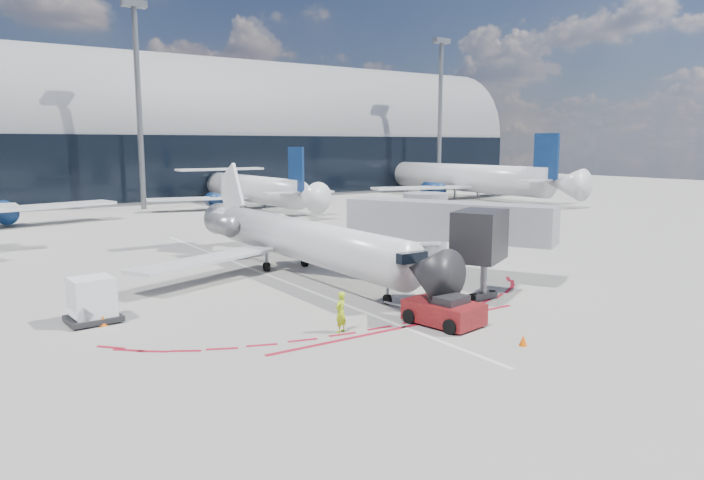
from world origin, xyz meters
TOP-DOWN VIEW (x-y plane):
  - ground at (0.00, 0.00)m, footprint 260.00×260.00m
  - apron_centerline at (0.00, 2.00)m, footprint 0.25×40.00m
  - apron_stop_bar at (0.00, -11.50)m, footprint 14.00×0.25m
  - terminal_building at (0.00, 64.97)m, footprint 150.00×24.15m
  - jet_bridge at (9.79, -3.01)m, footprint 10.03×15.20m
  - light_mast_centre at (5.00, 48.00)m, footprint 0.70×0.70m
  - light_mast_east at (55.00, 48.00)m, footprint 0.70×0.70m
  - regional_jet at (1.89, 2.22)m, footprint 22.19×27.36m
  - pushback_tug at (1.85, -12.14)m, footprint 2.84×5.58m
  - ramp_worker at (-2.82, -10.53)m, footprint 0.80×0.68m
  - uld_container at (-11.61, -2.79)m, footprint 2.44×2.12m
  - safety_cone_left at (-11.37, -3.60)m, footprint 0.40×0.40m
  - safety_cone_right at (2.46, -16.33)m, footprint 0.34×0.34m
  - bg_airliner_1 at (17.08, 42.67)m, footprint 30.75×32.55m
  - bg_airliner_2 at (51.33, 38.55)m, footprint 37.52×39.72m

SIDE VIEW (x-z plane):
  - ground at x=0.00m, z-range 0.00..0.00m
  - apron_centerline at x=0.00m, z-range 0.00..0.01m
  - apron_stop_bar at x=0.00m, z-range 0.00..0.01m
  - safety_cone_right at x=2.46m, z-range 0.00..0.47m
  - safety_cone_left at x=-11.37m, z-range 0.00..0.55m
  - pushback_tug at x=1.85m, z-range -0.08..1.34m
  - ramp_worker at x=-2.82m, z-range 0.00..1.86m
  - uld_container at x=-11.61m, z-range -0.01..2.15m
  - regional_jet at x=1.89m, z-range -1.14..5.71m
  - jet_bridge at x=9.79m, z-range 0.56..5.46m
  - bg_airliner_1 at x=17.08m, z-range 0.00..9.95m
  - bg_airliner_2 at x=51.33m, z-range 0.00..12.14m
  - terminal_building at x=0.00m, z-range -3.48..20.52m
  - light_mast_centre at x=5.00m, z-range 0.00..25.00m
  - light_mast_east at x=55.00m, z-range 0.00..25.00m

